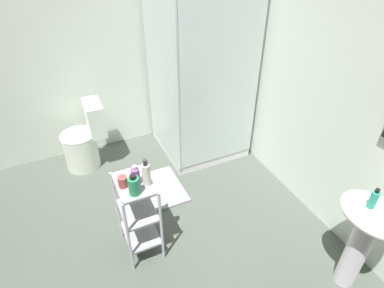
% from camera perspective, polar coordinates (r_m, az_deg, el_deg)
% --- Properties ---
extents(ground_plane, '(4.20, 4.20, 0.02)m').
position_cam_1_polar(ground_plane, '(2.84, -11.83, -20.56)').
color(ground_plane, '#4D554C').
extents(wall_back, '(4.20, 0.14, 2.50)m').
position_cam_1_polar(wall_back, '(2.79, 24.42, 9.76)').
color(wall_back, white).
rests_on(wall_back, ground_plane).
extents(wall_left, '(0.10, 4.20, 2.50)m').
position_cam_1_polar(wall_left, '(3.66, -22.02, 15.81)').
color(wall_left, white).
rests_on(wall_left, ground_plane).
extents(shower_stall, '(0.92, 0.92, 2.00)m').
position_cam_1_polar(shower_stall, '(3.65, 0.62, 4.67)').
color(shower_stall, white).
rests_on(shower_stall, ground_plane).
extents(pedestal_sink, '(0.46, 0.37, 0.81)m').
position_cam_1_polar(pedestal_sink, '(2.53, 28.96, -13.59)').
color(pedestal_sink, white).
rests_on(pedestal_sink, ground_plane).
extents(toilet, '(0.37, 0.49, 0.76)m').
position_cam_1_polar(toilet, '(3.71, -18.89, 0.43)').
color(toilet, white).
rests_on(toilet, ground_plane).
extents(storage_cart, '(0.38, 0.28, 0.74)m').
position_cam_1_polar(storage_cart, '(2.58, -9.81, -11.93)').
color(storage_cart, silver).
rests_on(storage_cart, ground_plane).
extents(hand_soap_bottle, '(0.05, 0.05, 0.15)m').
position_cam_1_polar(hand_soap_bottle, '(2.32, 30.03, -8.64)').
color(hand_soap_bottle, '#2DBC99').
rests_on(hand_soap_bottle, pedestal_sink).
extents(conditioner_bottle_purple, '(0.06, 0.06, 0.17)m').
position_cam_1_polar(conditioner_bottle_purple, '(2.32, -10.17, -5.73)').
color(conditioner_bottle_purple, purple).
rests_on(conditioner_bottle_purple, storage_cart).
extents(lotion_bottle_white, '(0.06, 0.06, 0.23)m').
position_cam_1_polar(lotion_bottle_white, '(2.28, -8.27, -5.42)').
color(lotion_bottle_white, white).
rests_on(lotion_bottle_white, storage_cart).
extents(body_wash_bottle_green, '(0.08, 0.08, 0.17)m').
position_cam_1_polar(body_wash_bottle_green, '(2.24, -10.47, -7.42)').
color(body_wash_bottle_green, '#299860').
rests_on(body_wash_bottle_green, storage_cart).
extents(rinse_cup, '(0.07, 0.07, 0.09)m').
position_cam_1_polar(rinse_cup, '(2.33, -12.43, -6.70)').
color(rinse_cup, '#B24742').
rests_on(rinse_cup, storage_cart).
extents(bath_mat, '(0.60, 0.40, 0.02)m').
position_cam_1_polar(bath_mat, '(3.39, -5.41, -7.87)').
color(bath_mat, gray).
rests_on(bath_mat, ground_plane).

